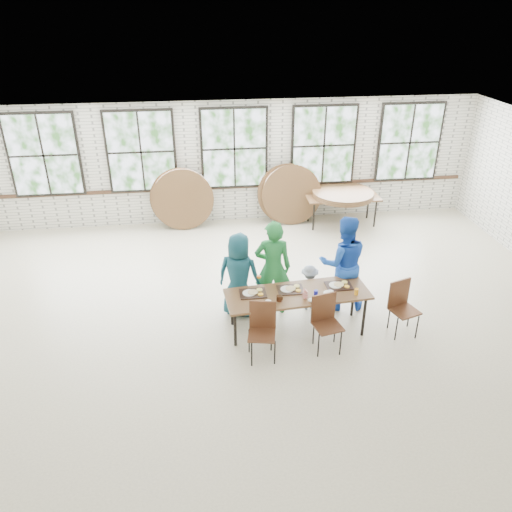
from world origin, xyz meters
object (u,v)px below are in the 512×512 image
(chair_near_left, at_px, (262,326))
(storage_table, at_px, (343,198))
(dining_table, at_px, (298,296))
(chair_near_right, at_px, (325,318))

(chair_near_left, xyz_separation_m, storage_table, (2.70, 4.87, 0.13))
(chair_near_left, relative_size, storage_table, 0.52)
(dining_table, distance_m, storage_table, 4.74)
(chair_near_left, height_order, chair_near_right, same)
(storage_table, bearing_deg, chair_near_left, -117.91)
(dining_table, xyz_separation_m, chair_near_right, (0.36, -0.50, -0.13))
(chair_near_right, relative_size, storage_table, 0.52)
(dining_table, relative_size, chair_near_left, 2.59)
(storage_table, bearing_deg, dining_table, -114.15)
(dining_table, height_order, chair_near_left, chair_near_left)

